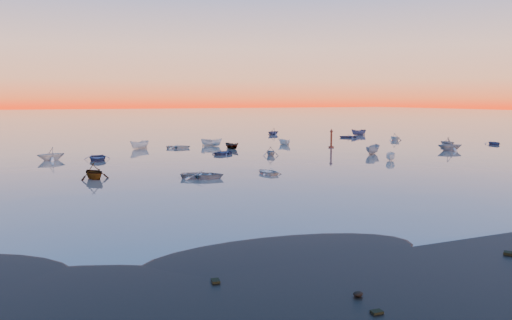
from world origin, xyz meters
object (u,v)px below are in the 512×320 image
boat_near_left (203,178)px  boat_near_center (372,154)px  channel_marker (331,140)px  boat_near_right (447,146)px

boat_near_left → boat_near_center: (30.72, 11.98, 0.00)m
boat_near_center → channel_marker: size_ratio=1.22×
boat_near_right → boat_near_center: bearing=14.9°
channel_marker → boat_near_center: bearing=-88.8°
boat_near_right → channel_marker: 21.55m
boat_near_center → channel_marker: channel_marker is taller
boat_near_center → channel_marker: bearing=-34.7°
boat_near_left → channel_marker: (30.49, 23.47, 1.33)m
boat_near_left → channel_marker: channel_marker is taller
boat_near_right → channel_marker: (-20.74, 5.69, 1.33)m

